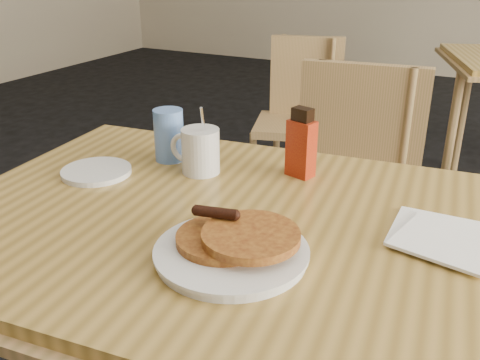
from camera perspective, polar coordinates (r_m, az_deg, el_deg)
name	(u,v)px	position (r m, az deg, el deg)	size (l,w,h in m)	color
main_table	(250,240)	(1.03, 1.11, -6.38)	(1.33, 0.96, 0.75)	#A8823B
chair_main_far	(349,181)	(1.75, 11.51, -0.15)	(0.45, 0.45, 0.89)	#A77E4E
chair_wall_extra	(299,105)	(2.77, 6.34, 7.96)	(0.46, 0.47, 0.82)	#A77E4E
pancake_plate	(233,247)	(0.89, -0.73, -7.16)	(0.26, 0.26, 0.07)	silver
coffee_mug	(199,150)	(1.21, -4.35, 3.21)	(0.12, 0.09, 0.16)	silver
syrup_bottle	(301,145)	(1.19, 6.54, 3.73)	(0.07, 0.05, 0.16)	maroon
napkin_stack	(442,237)	(1.01, 20.78, -5.73)	(0.19, 0.20, 0.01)	white
blue_tumbler	(169,135)	(1.29, -7.59, 4.77)	(0.07, 0.07, 0.12)	#5B86D6
side_saucer	(96,171)	(1.26, -15.07, 0.89)	(0.16, 0.16, 0.01)	silver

